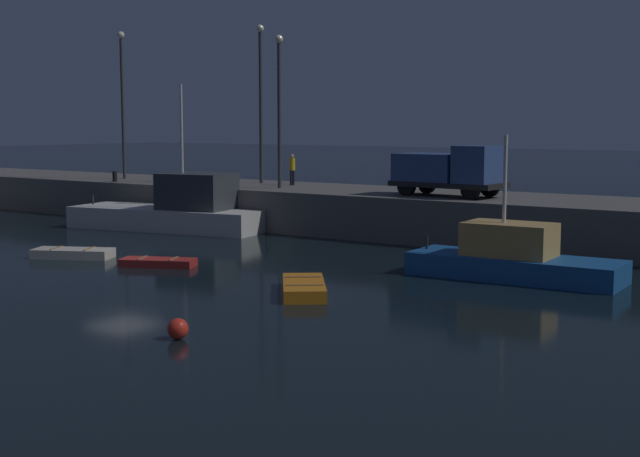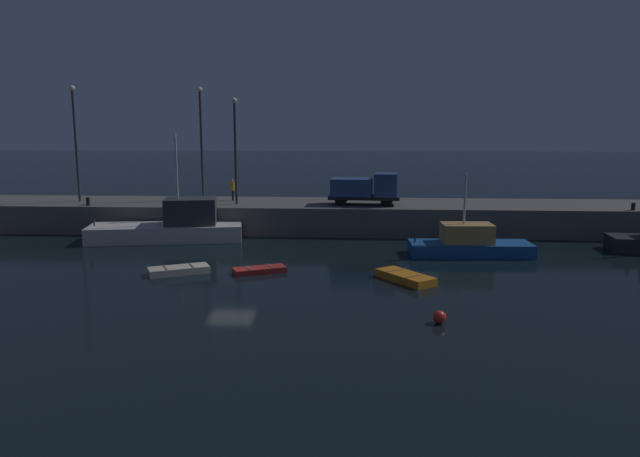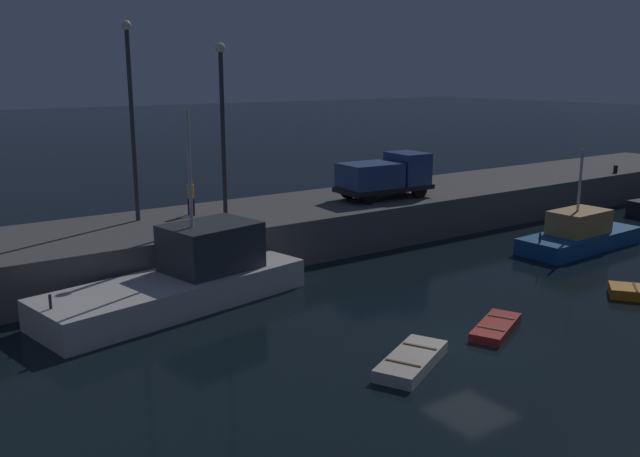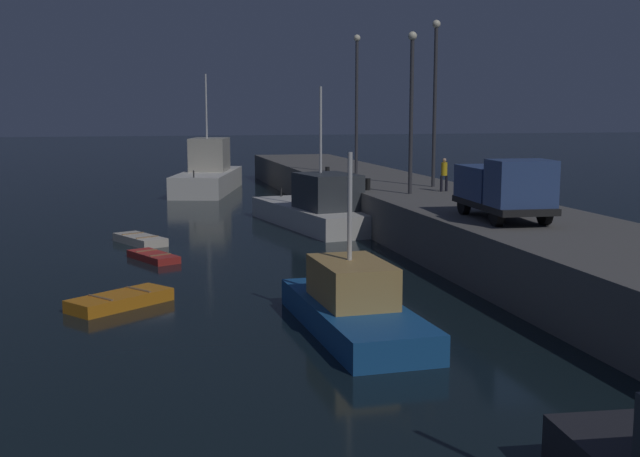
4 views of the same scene
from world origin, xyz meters
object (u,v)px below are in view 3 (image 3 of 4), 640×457
(fishing_boat_blue, at_px, (580,234))
(lamp_post_central, at_px, (223,119))
(rowboat_white_mid, at_px, (496,327))
(bollard_east, at_px, (195,227))
(dockworker, at_px, (191,195))
(utility_truck, at_px, (386,175))
(bollard_central, at_px, (616,169))
(fishing_trawler_red, at_px, (186,278))
(lamp_post_east, at_px, (131,108))
(dinghy_red_small, at_px, (411,361))

(fishing_boat_blue, height_order, lamp_post_central, lamp_post_central)
(rowboat_white_mid, xyz_separation_m, bollard_east, (-6.10, 11.38, 2.28))
(rowboat_white_mid, bearing_deg, fishing_boat_blue, 22.96)
(lamp_post_central, distance_m, dockworker, 4.33)
(lamp_post_central, bearing_deg, utility_truck, 1.33)
(lamp_post_central, height_order, bollard_central, lamp_post_central)
(dockworker, xyz_separation_m, bollard_east, (-1.52, -3.67, -0.67))
(dockworker, relative_size, bollard_east, 2.75)
(fishing_trawler_red, relative_size, bollard_east, 17.67)
(fishing_trawler_red, xyz_separation_m, dockworker, (3.06, 6.02, 2.09))
(lamp_post_east, bearing_deg, bollard_east, -76.33)
(utility_truck, height_order, bollard_east, utility_truck)
(lamp_post_central, distance_m, bollard_east, 5.15)
(dinghy_red_small, bearing_deg, lamp_post_east, 99.47)
(dinghy_red_small, relative_size, bollard_central, 6.60)
(fishing_trawler_red, distance_m, rowboat_white_mid, 11.85)
(fishing_trawler_red, relative_size, lamp_post_central, 1.38)
(fishing_trawler_red, height_order, utility_truck, fishing_trawler_red)
(bollard_central, distance_m, bollard_east, 31.17)
(fishing_trawler_red, xyz_separation_m, dinghy_red_small, (3.20, -9.50, -0.83))
(rowboat_white_mid, bearing_deg, lamp_post_central, 106.54)
(bollard_central, xyz_separation_m, bollard_east, (-31.17, 0.05, 0.05))
(fishing_trawler_red, height_order, bollard_central, fishing_trawler_red)
(fishing_trawler_red, height_order, fishing_boat_blue, fishing_trawler_red)
(dockworker, bearing_deg, rowboat_white_mid, -73.08)
(bollard_east, bearing_deg, lamp_post_east, 103.67)
(lamp_post_east, xyz_separation_m, dockworker, (2.51, -0.40, -4.19))
(rowboat_white_mid, height_order, bollard_east, bollard_east)
(fishing_boat_blue, distance_m, bollard_east, 19.62)
(dinghy_red_small, height_order, utility_truck, utility_truck)
(dockworker, xyz_separation_m, bollard_central, (29.65, -3.72, -0.72))
(lamp_post_central, height_order, utility_truck, lamp_post_central)
(fishing_boat_blue, bearing_deg, bollard_east, 161.83)
(utility_truck, bearing_deg, lamp_post_central, -178.67)
(utility_truck, height_order, bollard_central, utility_truck)
(rowboat_white_mid, relative_size, dockworker, 1.78)
(lamp_post_central, distance_m, bollard_central, 29.28)
(lamp_post_east, bearing_deg, fishing_boat_blue, -27.45)
(utility_truck, bearing_deg, dockworker, 169.83)
(utility_truck, height_order, dockworker, utility_truck)
(fishing_trawler_red, height_order, lamp_post_east, lamp_post_east)
(fishing_boat_blue, relative_size, bollard_central, 14.56)
(fishing_boat_blue, relative_size, lamp_post_east, 0.85)
(fishing_trawler_red, bearing_deg, fishing_boat_blue, -10.54)
(fishing_trawler_red, distance_m, lamp_post_central, 7.94)
(lamp_post_east, distance_m, dockworker, 4.90)
(bollard_central, bearing_deg, lamp_post_east, 172.71)
(bollard_east, bearing_deg, dockworker, 67.43)
(rowboat_white_mid, relative_size, bollard_east, 4.91)
(dockworker, distance_m, bollard_central, 29.89)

